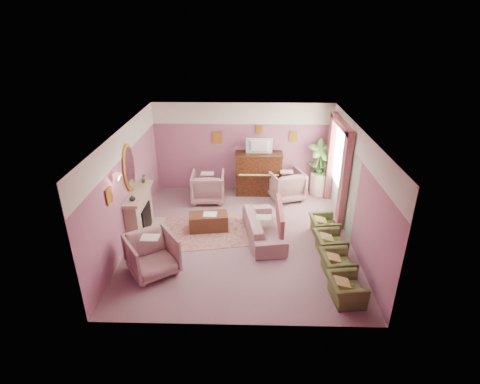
{
  "coord_description": "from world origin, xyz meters",
  "views": [
    {
      "loc": [
        0.19,
        -8.16,
        5.1
      ],
      "look_at": [
        -0.02,
        0.4,
        1.09
      ],
      "focal_mm": 28.0,
      "sensor_mm": 36.0,
      "label": 1
    }
  ],
  "objects_px": {
    "olive_chair_b": "(337,261)",
    "side_table": "(318,184)",
    "floral_armchair_right": "(286,183)",
    "floral_armchair_front": "(152,253)",
    "piano": "(259,174)",
    "olive_chair_d": "(324,223)",
    "coffee_table": "(208,222)",
    "sofa": "(264,223)",
    "olive_chair_c": "(330,241)",
    "olive_chair_a": "(346,286)",
    "television": "(259,145)",
    "floral_armchair_left": "(208,185)"
  },
  "relations": [
    {
      "from": "floral_armchair_right",
      "to": "olive_chair_a",
      "type": "bearing_deg",
      "value": -80.17
    },
    {
      "from": "television",
      "to": "piano",
      "type": "bearing_deg",
      "value": 90.0
    },
    {
      "from": "olive_chair_a",
      "to": "olive_chair_b",
      "type": "xyz_separation_m",
      "value": [
        0.0,
        0.82,
        0.0
      ]
    },
    {
      "from": "coffee_table",
      "to": "sofa",
      "type": "bearing_deg",
      "value": -13.83
    },
    {
      "from": "sofa",
      "to": "olive_chair_b",
      "type": "distance_m",
      "value": 2.13
    },
    {
      "from": "olive_chair_a",
      "to": "side_table",
      "type": "xyz_separation_m",
      "value": [
        0.26,
        4.91,
        0.02
      ]
    },
    {
      "from": "sofa",
      "to": "side_table",
      "type": "bearing_deg",
      "value": 55.5
    },
    {
      "from": "coffee_table",
      "to": "floral_armchair_left",
      "type": "height_order",
      "value": "floral_armchair_left"
    },
    {
      "from": "floral_armchair_left",
      "to": "side_table",
      "type": "xyz_separation_m",
      "value": [
        3.41,
        0.55,
        -0.15
      ]
    },
    {
      "from": "floral_armchair_left",
      "to": "olive_chair_a",
      "type": "height_order",
      "value": "floral_armchair_left"
    },
    {
      "from": "floral_armchair_left",
      "to": "olive_chair_b",
      "type": "distance_m",
      "value": 4.75
    },
    {
      "from": "sofa",
      "to": "floral_armchair_front",
      "type": "height_order",
      "value": "floral_armchair_front"
    },
    {
      "from": "piano",
      "to": "sofa",
      "type": "height_order",
      "value": "piano"
    },
    {
      "from": "television",
      "to": "olive_chair_a",
      "type": "height_order",
      "value": "television"
    },
    {
      "from": "sofa",
      "to": "olive_chair_b",
      "type": "bearing_deg",
      "value": -43.59
    },
    {
      "from": "floral_armchair_left",
      "to": "olive_chair_a",
      "type": "xyz_separation_m",
      "value": [
        3.16,
        -4.36,
        -0.17
      ]
    },
    {
      "from": "floral_armchair_right",
      "to": "sofa",
      "type": "bearing_deg",
      "value": -108.26
    },
    {
      "from": "coffee_table",
      "to": "floral_armchair_front",
      "type": "distance_m",
      "value": 2.13
    },
    {
      "from": "floral_armchair_front",
      "to": "olive_chair_a",
      "type": "xyz_separation_m",
      "value": [
        4.0,
        -0.79,
        -0.17
      ]
    },
    {
      "from": "olive_chair_c",
      "to": "floral_armchair_front",
      "type": "bearing_deg",
      "value": -167.99
    },
    {
      "from": "sofa",
      "to": "piano",
      "type": "bearing_deg",
      "value": 91.72
    },
    {
      "from": "piano",
      "to": "floral_armchair_left",
      "type": "distance_m",
      "value": 1.65
    },
    {
      "from": "olive_chair_c",
      "to": "olive_chair_d",
      "type": "relative_size",
      "value": 1.0
    },
    {
      "from": "piano",
      "to": "olive_chair_d",
      "type": "xyz_separation_m",
      "value": [
        1.62,
        -2.49,
        -0.32
      ]
    },
    {
      "from": "sofa",
      "to": "olive_chair_a",
      "type": "bearing_deg",
      "value": -56.01
    },
    {
      "from": "sofa",
      "to": "olive_chair_d",
      "type": "height_order",
      "value": "sofa"
    },
    {
      "from": "coffee_table",
      "to": "floral_armchair_right",
      "type": "relative_size",
      "value": 1.0
    },
    {
      "from": "olive_chair_b",
      "to": "piano",
      "type": "bearing_deg",
      "value": 111.47
    },
    {
      "from": "television",
      "to": "olive_chair_c",
      "type": "relative_size",
      "value": 1.05
    },
    {
      "from": "floral_armchair_left",
      "to": "floral_armchair_front",
      "type": "height_order",
      "value": "same"
    },
    {
      "from": "coffee_table",
      "to": "piano",
      "type": "bearing_deg",
      "value": 59.63
    },
    {
      "from": "floral_armchair_right",
      "to": "olive_chair_b",
      "type": "relative_size",
      "value": 1.31
    },
    {
      "from": "floral_armchair_front",
      "to": "olive_chair_a",
      "type": "relative_size",
      "value": 1.31
    },
    {
      "from": "television",
      "to": "coffee_table",
      "type": "xyz_separation_m",
      "value": [
        -1.35,
        -2.26,
        -1.38
      ]
    },
    {
      "from": "coffee_table",
      "to": "sofa",
      "type": "relative_size",
      "value": 0.5
    },
    {
      "from": "olive_chair_d",
      "to": "olive_chair_b",
      "type": "bearing_deg",
      "value": -90.0
    },
    {
      "from": "olive_chair_b",
      "to": "side_table",
      "type": "bearing_deg",
      "value": 86.42
    },
    {
      "from": "television",
      "to": "side_table",
      "type": "height_order",
      "value": "television"
    },
    {
      "from": "olive_chair_a",
      "to": "side_table",
      "type": "distance_m",
      "value": 4.92
    },
    {
      "from": "olive_chair_d",
      "to": "side_table",
      "type": "relative_size",
      "value": 1.09
    },
    {
      "from": "sofa",
      "to": "olive_chair_d",
      "type": "xyz_separation_m",
      "value": [
        1.54,
        0.17,
        -0.08
      ]
    },
    {
      "from": "floral_armchair_right",
      "to": "floral_armchair_front",
      "type": "bearing_deg",
      "value": -130.3
    },
    {
      "from": "floral_armchair_front",
      "to": "olive_chair_a",
      "type": "bearing_deg",
      "value": -11.17
    },
    {
      "from": "olive_chair_a",
      "to": "olive_chair_c",
      "type": "distance_m",
      "value": 1.64
    },
    {
      "from": "floral_armchair_front",
      "to": "olive_chair_b",
      "type": "xyz_separation_m",
      "value": [
        4.0,
        0.03,
        -0.17
      ]
    },
    {
      "from": "floral_armchair_right",
      "to": "side_table",
      "type": "distance_m",
      "value": 1.11
    },
    {
      "from": "television",
      "to": "olive_chair_d",
      "type": "relative_size",
      "value": 1.05
    },
    {
      "from": "floral_armchair_right",
      "to": "floral_armchair_front",
      "type": "height_order",
      "value": "same"
    },
    {
      "from": "coffee_table",
      "to": "olive_chair_c",
      "type": "relative_size",
      "value": 1.32
    },
    {
      "from": "coffee_table",
      "to": "television",
      "type": "bearing_deg",
      "value": 59.08
    }
  ]
}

